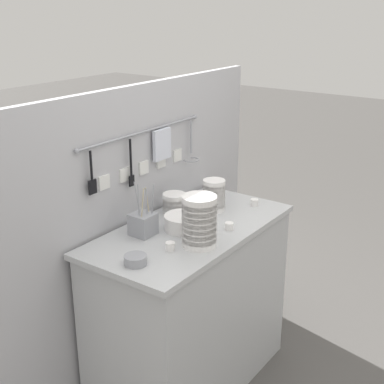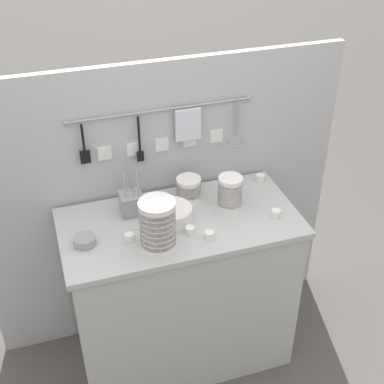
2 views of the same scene
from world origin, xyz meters
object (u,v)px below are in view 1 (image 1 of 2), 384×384
bowl_stack_back_corner (214,195)px  cup_centre (254,202)px  cup_front_right (213,188)px  cutlery_caddy (143,224)px  cup_edge_far (229,226)px  bowl_stack_tall_left (174,204)px  plate_stack (184,222)px  steel_mixing_bowl (136,260)px  bowl_stack_short_front (199,221)px  cup_front_left (211,228)px  cup_back_right (170,246)px

bowl_stack_back_corner → cup_centre: size_ratio=3.81×
bowl_stack_back_corner → cup_front_right: 0.31m
cutlery_caddy → cup_edge_far: size_ratio=5.91×
cup_edge_far → cup_centre: bearing=9.6°
bowl_stack_tall_left → plate_stack: size_ratio=0.63×
bowl_stack_tall_left → steel_mixing_bowl: 0.62m
bowl_stack_short_front → cup_edge_far: bearing=-4.2°
bowl_stack_back_corner → cup_edge_far: bowl_stack_back_corner is taller
bowl_stack_short_front → cup_edge_far: (0.24, -0.02, -0.11)m
cup_edge_far → cup_front_left: 0.10m
cup_back_right → cup_centre: bearing=-2.9°
bowl_stack_short_front → cup_back_right: bearing=145.3°
bowl_stack_short_front → cup_front_left: (0.17, 0.04, -0.11)m
bowl_stack_tall_left → bowl_stack_back_corner: (0.17, -0.14, 0.03)m
cup_edge_far → plate_stack: bearing=123.1°
cutlery_caddy → cup_back_right: 0.23m
cup_back_right → cup_front_left: bearing=-7.5°
cutlery_caddy → plate_stack: bearing=-35.8°
bowl_stack_back_corner → cup_front_right: (0.25, 0.17, -0.07)m
bowl_stack_tall_left → steel_mixing_bowl: bearing=-158.9°
cup_front_right → cup_centre: bearing=-100.8°
bowl_stack_short_front → cup_back_right: (-0.12, 0.08, -0.11)m
plate_stack → bowl_stack_back_corner: bearing=4.1°
cup_front_left → cup_back_right: same height
cutlery_caddy → cup_centre: 0.72m
plate_stack → cup_centre: 0.52m
cutlery_caddy → cup_front_left: size_ratio=5.91×
bowl_stack_short_front → cup_front_left: 0.20m
steel_mixing_bowl → cup_front_left: bearing=-8.7°
bowl_stack_short_front → cup_centre: (0.62, 0.05, -0.11)m
cup_edge_far → cup_front_left: bearing=139.7°
cutlery_caddy → cup_front_left: (0.23, -0.26, -0.04)m
cup_front_right → bowl_stack_short_front: bearing=-151.3°
bowl_stack_short_front → cup_edge_far: size_ratio=5.49×
bowl_stack_short_front → cup_front_left: bowl_stack_short_front is taller
bowl_stack_back_corner → cup_front_left: bowl_stack_back_corner is taller
cup_front_right → cup_back_right: size_ratio=1.00×
steel_mixing_bowl → cup_front_right: steel_mixing_bowl is taller
cutlery_caddy → cup_edge_far: 0.44m
cup_front_right → steel_mixing_bowl: bearing=-165.9°
cutlery_caddy → cup_front_right: cutlery_caddy is taller
cutlery_caddy → cup_edge_far: bearing=-46.8°
bowl_stack_short_front → cup_back_right: size_ratio=5.49×
plate_stack → steel_mixing_bowl: 0.44m
bowl_stack_short_front → cutlery_caddy: size_ratio=0.93×
cup_centre → steel_mixing_bowl: bearing=175.5°
bowl_stack_back_corner → cup_edge_far: size_ratio=3.81×
bowl_stack_back_corner → bowl_stack_short_front: bearing=-155.2°
bowl_stack_short_front → cup_centre: size_ratio=5.49×
cup_centre → cup_front_right: 0.33m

